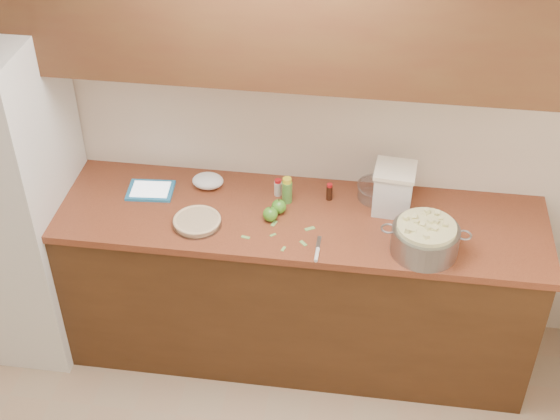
# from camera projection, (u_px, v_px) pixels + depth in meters

# --- Properties ---
(room_shell) EXTENTS (3.60, 3.60, 3.60)m
(room_shell) POSITION_uv_depth(u_px,v_px,m) (212.00, 403.00, 2.45)
(room_shell) COLOR tan
(room_shell) RESTS_ON ground
(counter_run) EXTENTS (2.64, 0.68, 0.92)m
(counter_run) POSITION_uv_depth(u_px,v_px,m) (279.00, 282.00, 4.12)
(counter_run) COLOR #472914
(counter_run) RESTS_ON ground
(upper_cabinets) EXTENTS (2.60, 0.34, 0.70)m
(upper_cabinets) POSITION_uv_depth(u_px,v_px,m) (283.00, 2.00, 3.33)
(upper_cabinets) COLOR #533419
(upper_cabinets) RESTS_ON room_shell
(pie) EXTENTS (0.24, 0.24, 0.04)m
(pie) POSITION_uv_depth(u_px,v_px,m) (197.00, 222.00, 3.76)
(pie) COLOR silver
(pie) RESTS_ON counter_run
(colander) EXTENTS (0.41, 0.31, 0.15)m
(colander) POSITION_uv_depth(u_px,v_px,m) (425.00, 239.00, 3.57)
(colander) COLOR gray
(colander) RESTS_ON counter_run
(flour_canister) EXTENTS (0.21, 0.21, 0.24)m
(flour_canister) POSITION_uv_depth(u_px,v_px,m) (394.00, 189.00, 3.80)
(flour_canister) COLOR silver
(flour_canister) RESTS_ON counter_run
(tablet) EXTENTS (0.24, 0.19, 0.02)m
(tablet) POSITION_uv_depth(u_px,v_px,m) (151.00, 190.00, 3.98)
(tablet) COLOR teal
(tablet) RESTS_ON counter_run
(paring_knife) EXTENTS (0.02, 0.19, 0.02)m
(paring_knife) POSITION_uv_depth(u_px,v_px,m) (317.00, 253.00, 3.59)
(paring_knife) COLOR gray
(paring_knife) RESTS_ON counter_run
(lemon_bottle) EXTENTS (0.05, 0.05, 0.14)m
(lemon_bottle) POSITION_uv_depth(u_px,v_px,m) (287.00, 190.00, 3.88)
(lemon_bottle) COLOR #4C8C38
(lemon_bottle) RESTS_ON counter_run
(cinnamon_shaker) EXTENTS (0.04, 0.04, 0.09)m
(cinnamon_shaker) POSITION_uv_depth(u_px,v_px,m) (278.00, 188.00, 3.94)
(cinnamon_shaker) COLOR beige
(cinnamon_shaker) RESTS_ON counter_run
(vanilla_bottle) EXTENTS (0.03, 0.03, 0.09)m
(vanilla_bottle) POSITION_uv_depth(u_px,v_px,m) (329.00, 192.00, 3.91)
(vanilla_bottle) COLOR black
(vanilla_bottle) RESTS_ON counter_run
(mixing_bowl) EXTENTS (0.21, 0.21, 0.08)m
(mixing_bowl) POSITION_uv_depth(u_px,v_px,m) (377.00, 190.00, 3.92)
(mixing_bowl) COLOR silver
(mixing_bowl) RESTS_ON counter_run
(paper_towel) EXTENTS (0.17, 0.15, 0.07)m
(paper_towel) POSITION_uv_depth(u_px,v_px,m) (208.00, 181.00, 4.00)
(paper_towel) COLOR white
(paper_towel) RESTS_ON counter_run
(apple_left) EXTENTS (0.07, 0.07, 0.09)m
(apple_left) POSITION_uv_depth(u_px,v_px,m) (270.00, 214.00, 3.78)
(apple_left) COLOR #458C22
(apple_left) RESTS_ON counter_run
(apple_center) EXTENTS (0.07, 0.07, 0.09)m
(apple_center) POSITION_uv_depth(u_px,v_px,m) (279.00, 207.00, 3.82)
(apple_center) COLOR #458C22
(apple_center) RESTS_ON counter_run
(peel_a) EXTENTS (0.03, 0.03, 0.00)m
(peel_a) POSITION_uv_depth(u_px,v_px,m) (273.00, 235.00, 3.71)
(peel_a) COLOR #79AC53
(peel_a) RESTS_ON counter_run
(peel_b) EXTENTS (0.03, 0.05, 0.00)m
(peel_b) POSITION_uv_depth(u_px,v_px,m) (274.00, 223.00, 3.77)
(peel_b) COLOR #79AC53
(peel_b) RESTS_ON counter_run
(peel_c) EXTENTS (0.02, 0.04, 0.00)m
(peel_c) POSITION_uv_depth(u_px,v_px,m) (283.00, 249.00, 3.62)
(peel_c) COLOR #79AC53
(peel_c) RESTS_ON counter_run
(peel_d) EXTENTS (0.04, 0.03, 0.00)m
(peel_d) POSITION_uv_depth(u_px,v_px,m) (245.00, 237.00, 3.69)
(peel_d) COLOR #79AC53
(peel_d) RESTS_ON counter_run
(peel_e) EXTENTS (0.05, 0.04, 0.00)m
(peel_e) POSITION_uv_depth(u_px,v_px,m) (310.00, 229.00, 3.74)
(peel_e) COLOR #79AC53
(peel_e) RESTS_ON counter_run
(peel_f) EXTENTS (0.04, 0.04, 0.00)m
(peel_f) POSITION_uv_depth(u_px,v_px,m) (303.00, 243.00, 3.66)
(peel_f) COLOR #79AC53
(peel_f) RESTS_ON counter_run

